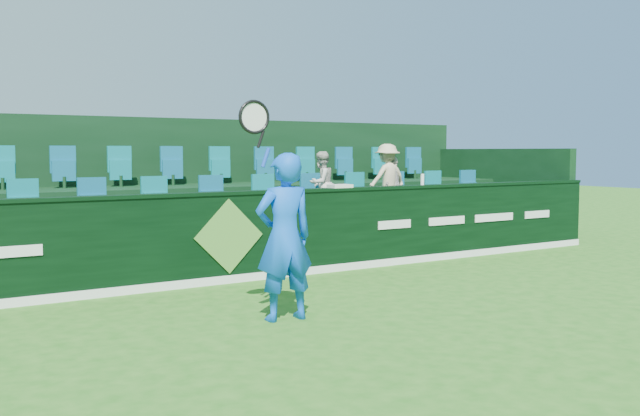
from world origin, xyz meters
TOP-DOWN VIEW (x-y plane):
  - ground at (0.00, 0.00)m, footprint 60.00×60.00m
  - sponsor_hoarding at (0.00, 4.00)m, footprint 16.00×0.25m
  - stand_tier_front at (0.00, 5.10)m, footprint 16.00×2.00m
  - stand_tier_back at (0.00, 7.00)m, footprint 16.00×1.80m
  - stand_rear at (0.00, 7.44)m, footprint 16.00×4.10m
  - seat_row_front at (0.00, 5.50)m, footprint 13.50×0.50m
  - seat_row_back at (0.00, 7.30)m, footprint 13.50×0.50m
  - tennis_player at (-0.46, 1.49)m, footprint 1.04×0.52m
  - spectator_left at (2.41, 5.12)m, footprint 0.66×0.58m
  - spectator_middle at (4.07, 5.12)m, footprint 0.66×0.48m
  - spectator_right at (3.90, 5.12)m, footprint 0.85×0.51m
  - towel at (2.05, 4.00)m, footprint 0.37×0.24m
  - drinks_bottle at (3.81, 4.00)m, footprint 0.06×0.06m

SIDE VIEW (x-z plane):
  - ground at x=0.00m, z-range 0.00..0.00m
  - stand_tier_front at x=0.00m, z-range 0.00..0.80m
  - stand_tier_back at x=0.00m, z-range 0.00..1.30m
  - sponsor_hoarding at x=0.00m, z-range 0.00..1.35m
  - tennis_player at x=-0.46m, z-range -0.30..2.25m
  - seat_row_front at x=0.00m, z-range 0.80..1.40m
  - stand_rear at x=0.00m, z-range -0.08..2.52m
  - spectator_middle at x=4.07m, z-range 0.80..1.85m
  - spectator_left at x=2.41m, z-range 0.80..1.94m
  - towel at x=2.05m, z-range 1.35..1.40m
  - spectator_right at x=3.90m, z-range 0.80..2.08m
  - drinks_bottle at x=3.81m, z-range 1.35..1.55m
  - seat_row_back at x=0.00m, z-range 1.30..1.90m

